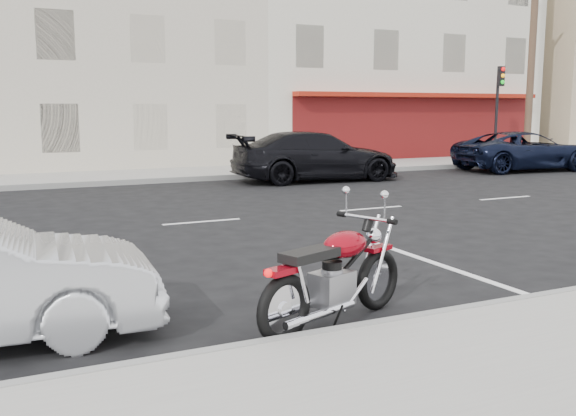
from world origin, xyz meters
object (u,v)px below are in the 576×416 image
object	(u,v)px
car_far	(316,156)
traffic_light	(498,101)
motorcycle	(380,266)
utility_pole	(532,49)
fire_hydrant	(465,151)
suv_far	(524,151)

from	to	relation	value
car_far	traffic_light	bearing A→B (deg)	-70.59
car_far	motorcycle	bearing A→B (deg)	159.04
utility_pole	fire_hydrant	xyz separation A→B (m)	(-3.50, -0.10, -4.21)
utility_pole	fire_hydrant	bearing A→B (deg)	-178.36
motorcycle	suv_far	world-z (taller)	suv_far
utility_pole	motorcycle	bearing A→B (deg)	-139.57
fire_hydrant	car_far	xyz separation A→B (m)	(-8.48, -2.95, 0.24)
fire_hydrant	suv_far	bearing A→B (deg)	-91.19
motorcycle	fire_hydrant	bearing A→B (deg)	26.45
utility_pole	car_far	world-z (taller)	utility_pole
motorcycle	car_far	xyz separation A→B (m)	(5.45, 11.81, 0.27)
traffic_light	fire_hydrant	xyz separation A→B (m)	(-1.50, 0.17, -2.03)
utility_pole	fire_hydrant	world-z (taller)	utility_pole
utility_pole	traffic_light	size ratio (longest dim) A/B	2.37
fire_hydrant	suv_far	xyz separation A→B (m)	(-0.07, -3.25, 0.18)
traffic_light	car_far	xyz separation A→B (m)	(-9.98, -2.78, -1.79)
traffic_light	suv_far	bearing A→B (deg)	-116.99
utility_pole	car_far	size ratio (longest dim) A/B	1.70
traffic_light	motorcycle	world-z (taller)	traffic_light
utility_pole	car_far	xyz separation A→B (m)	(-11.98, -3.05, -3.97)
fire_hydrant	car_far	size ratio (longest dim) A/B	0.14
fire_hydrant	suv_far	size ratio (longest dim) A/B	0.14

